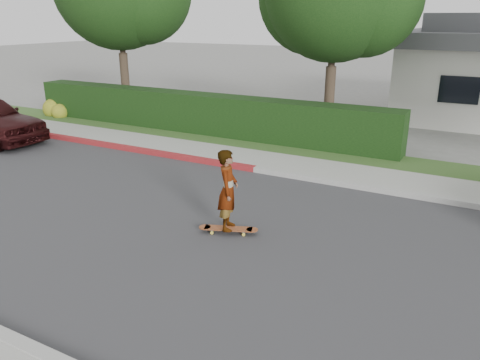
# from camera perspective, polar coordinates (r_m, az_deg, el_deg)

# --- Properties ---
(ground) EXTENTS (120.00, 120.00, 0.00)m
(ground) POSITION_cam_1_polar(r_m,az_deg,el_deg) (10.63, -13.09, -4.33)
(ground) COLOR slate
(ground) RESTS_ON ground
(road) EXTENTS (60.00, 8.00, 0.01)m
(road) POSITION_cam_1_polar(r_m,az_deg,el_deg) (10.62, -13.09, -4.31)
(road) COLOR #2D2D30
(road) RESTS_ON ground
(curb_far) EXTENTS (60.00, 0.20, 0.15)m
(curb_far) POSITION_cam_1_polar(r_m,az_deg,el_deg) (13.72, -1.91, 1.94)
(curb_far) COLOR #9E9E99
(curb_far) RESTS_ON ground
(curb_red_section) EXTENTS (12.00, 0.21, 0.15)m
(curb_red_section) POSITION_cam_1_polar(r_m,az_deg,el_deg) (16.71, -16.96, 4.29)
(curb_red_section) COLOR maroon
(curb_red_section) RESTS_ON ground
(sidewalk_far) EXTENTS (60.00, 1.60, 0.12)m
(sidewalk_far) POSITION_cam_1_polar(r_m,az_deg,el_deg) (14.47, -0.12, 2.82)
(sidewalk_far) COLOR gray
(sidewalk_far) RESTS_ON ground
(planting_strip) EXTENTS (60.00, 1.60, 0.10)m
(planting_strip) POSITION_cam_1_polar(r_m,az_deg,el_deg) (15.85, 2.64, 4.23)
(planting_strip) COLOR #2D4C1E
(planting_strip) RESTS_ON ground
(hedge) EXTENTS (15.00, 1.00, 1.50)m
(hedge) POSITION_cam_1_polar(r_m,az_deg,el_deg) (17.65, -5.35, 8.06)
(hedge) COLOR black
(hedge) RESTS_ON ground
(flowering_shrub) EXTENTS (1.40, 1.00, 0.90)m
(flowering_shrub) POSITION_cam_1_polar(r_m,az_deg,el_deg) (22.02, -21.58, 7.95)
(flowering_shrub) COLOR #2D4C19
(flowering_shrub) RESTS_ON ground
(skateboard) EXTENTS (1.21, 0.66, 0.11)m
(skateboard) POSITION_cam_1_polar(r_m,az_deg,el_deg) (9.52, -1.43, -5.97)
(skateboard) COLOR gold
(skateboard) RESTS_ON ground
(skateboarder) EXTENTS (0.57, 0.70, 1.64)m
(skateboarder) POSITION_cam_1_polar(r_m,az_deg,el_deg) (9.19, -1.48, -1.24)
(skateboarder) COLOR white
(skateboarder) RESTS_ON skateboard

